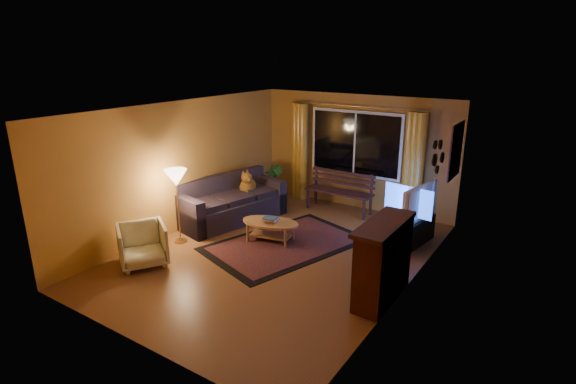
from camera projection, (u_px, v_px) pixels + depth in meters
The scene contains 22 objects.
floor at pixel (279, 254), 7.83m from camera, with size 4.50×6.00×0.02m, color brown.
ceiling at pixel (278, 109), 7.06m from camera, with size 4.50×6.00×0.02m, color white.
wall_back at pixel (356, 152), 9.84m from camera, with size 4.50×0.02×2.50m, color #BD8335.
wall_left at pixel (181, 167), 8.63m from camera, with size 0.02×6.00×2.50m, color #BD8335.
wall_right at pixel (411, 211), 6.26m from camera, with size 0.02×6.00×2.50m, color #BD8335.
window at pixel (355, 144), 9.73m from camera, with size 2.00×0.02×1.30m, color black.
curtain_rod at pixel (356, 107), 9.45m from camera, with size 0.03×0.03×3.20m, color #BF8C3F.
curtain_left at pixel (300, 152), 10.48m from camera, with size 0.36×0.36×2.24m, color gold.
curtain_right at pixel (414, 167), 9.07m from camera, with size 0.36×0.36×2.24m, color gold.
bench at pixel (339, 202), 9.81m from camera, with size 1.49×0.44×0.45m, color black.
potted_plant at pixel (274, 182), 10.57m from camera, with size 0.46×0.46×0.82m, color #235B1E.
sofa at pixel (231, 200), 9.22m from camera, with size 0.96×2.24×0.91m, color black.
dog at pixel (248, 183), 9.52m from camera, with size 0.33×0.46×0.50m, color #9F6722, non-canonical shape.
armchair at pixel (142, 243), 7.34m from camera, with size 0.74×0.69×0.76m, color beige.
floor_lamp at pixel (178, 207), 8.10m from camera, with size 0.23×0.23×1.37m, color #BF8C3F.
rug at pixel (285, 244), 8.19m from camera, with size 1.77×2.79×0.02m, color #6F2604.
coffee_table at pixel (270, 231), 8.27m from camera, with size 1.08×1.08×0.39m, color #AD7844.
tv_console at pixel (411, 232), 8.13m from camera, with size 0.39×1.16×0.48m, color black.
television at pixel (414, 202), 7.96m from camera, with size 1.17×0.15×0.67m, color black.
fireplace at pixel (383, 263), 6.27m from camera, with size 0.40×1.20×1.10m, color maroon.
mirror_cluster at pixel (438, 154), 7.16m from camera, with size 0.06×0.60×0.56m, color black, non-canonical shape.
painting at pixel (456, 151), 8.11m from camera, with size 0.04×0.76×0.96m, color #DD4A26.
Camera 1 is at (4.05, -5.87, 3.40)m, focal length 28.00 mm.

